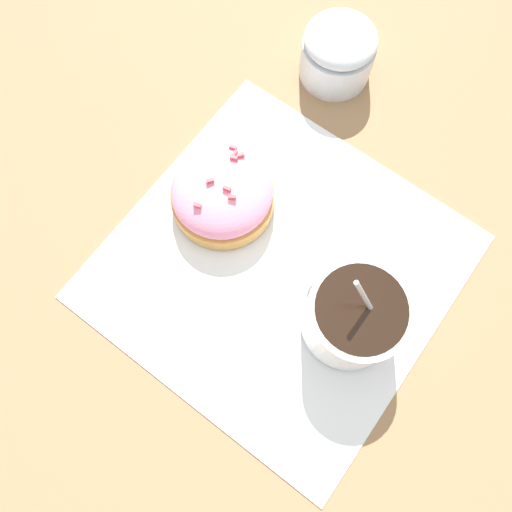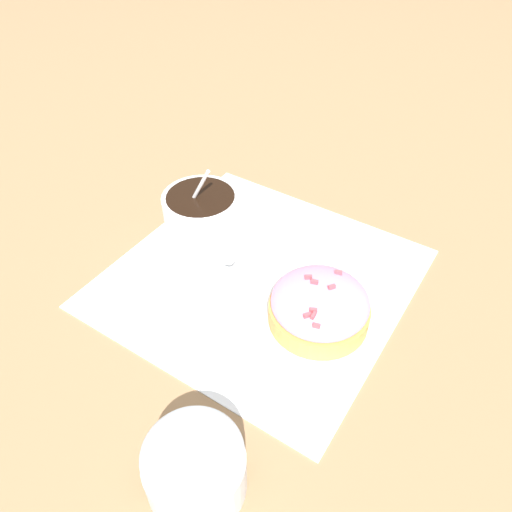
{
  "view_description": "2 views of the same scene",
  "coord_description": "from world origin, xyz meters",
  "views": [
    {
      "loc": [
        0.07,
        -0.11,
        0.46
      ],
      "look_at": [
        -0.02,
        -0.02,
        0.04
      ],
      "focal_mm": 35.0,
      "sensor_mm": 36.0,
      "label": 1
    },
    {
      "loc": [
        -0.24,
        0.31,
        0.4
      ],
      "look_at": [
        0.0,
        0.01,
        0.04
      ],
      "focal_mm": 35.0,
      "sensor_mm": 36.0,
      "label": 2
    }
  ],
  "objects": [
    {
      "name": "ground_plane",
      "position": [
        0.0,
        0.0,
        0.0
      ],
      "size": [
        3.0,
        3.0,
        0.0
      ],
      "primitive_type": "plane",
      "color": "#93704C"
    },
    {
      "name": "paper_napkin",
      "position": [
        0.0,
        0.0,
        0.0
      ],
      "size": [
        0.34,
        0.33,
        0.0
      ],
      "color": "white",
      "rests_on": "ground_plane"
    },
    {
      "name": "coffee_cup",
      "position": [
        0.08,
        0.0,
        0.04
      ],
      "size": [
        0.11,
        0.09,
        0.11
      ],
      "color": "white",
      "rests_on": "paper_napkin"
    },
    {
      "name": "frosted_pastry",
      "position": [
        -0.09,
        0.01,
        0.02
      ],
      "size": [
        0.1,
        0.1,
        0.05
      ],
      "color": "#D19347",
      "rests_on": "paper_napkin"
    },
    {
      "name": "sugar_bowl",
      "position": [
        -0.1,
        0.21,
        0.03
      ],
      "size": [
        0.08,
        0.08,
        0.06
      ],
      "color": "silver",
      "rests_on": "ground_plane"
    }
  ]
}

